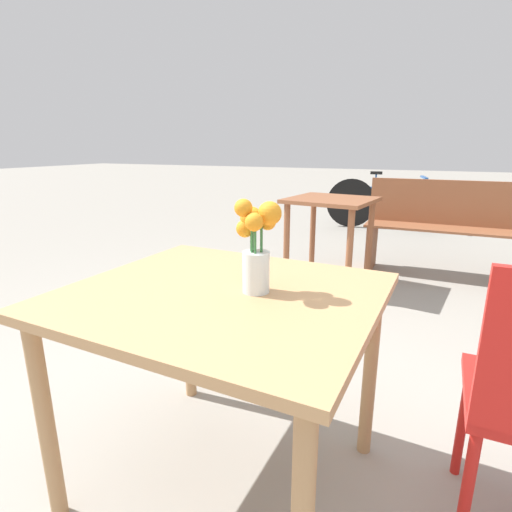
% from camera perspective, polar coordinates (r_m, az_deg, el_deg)
% --- Properties ---
extents(ground_plane, '(40.00, 40.00, 0.00)m').
position_cam_1_polar(ground_plane, '(1.63, -4.27, -29.08)').
color(ground_plane, gray).
extents(table_front, '(0.97, 0.89, 0.71)m').
position_cam_1_polar(table_front, '(1.28, -4.82, -8.89)').
color(table_front, tan).
rests_on(table_front, ground_plane).
extents(flower_vase, '(0.14, 0.14, 0.29)m').
position_cam_1_polar(flower_vase, '(1.18, 0.04, 1.32)').
color(flower_vase, silver).
rests_on(flower_vase, table_front).
extents(bench_near, '(1.44, 0.38, 0.85)m').
position_cam_1_polar(bench_near, '(3.96, 26.03, 3.84)').
color(bench_near, brown).
rests_on(bench_near, ground_plane).
extents(table_back, '(0.74, 0.72, 0.73)m').
position_cam_1_polar(table_back, '(3.35, 10.58, 5.61)').
color(table_back, brown).
rests_on(table_back, ground_plane).
extents(bicycle, '(1.68, 0.46, 0.80)m').
position_cam_1_polar(bicycle, '(5.99, 18.27, 7.19)').
color(bicycle, black).
rests_on(bicycle, ground_plane).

